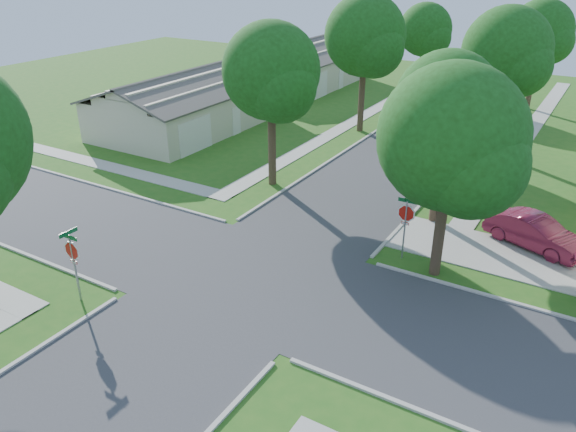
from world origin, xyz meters
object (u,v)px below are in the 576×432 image
(tree_w_mid, at_px, (366,39))
(house_nw_near, at_px, (187,108))
(tree_e_near, at_px, (448,109))
(house_nw_far, at_px, (301,69))
(stop_sign_sw, at_px, (72,254))
(tree_w_far, at_px, (425,32))
(tree_ne_corner, at_px, (453,144))
(car_curb_east, at_px, (461,144))
(tree_w_near, at_px, (272,76))
(car_curb_west, at_px, (473,81))
(tree_e_mid, at_px, (507,55))
(car_driveway, at_px, (535,232))
(tree_e_far, at_px, (541,34))
(stop_sign_ne, at_px, (406,216))

(tree_w_mid, relative_size, house_nw_near, 0.70)
(tree_e_near, xyz_separation_m, house_nw_far, (-20.74, 22.99, -4.13))
(stop_sign_sw, height_order, tree_w_far, tree_w_far)
(tree_w_mid, relative_size, tree_ne_corner, 1.10)
(stop_sign_sw, height_order, house_nw_near, house_nw_near)
(tree_w_far, bearing_deg, house_nw_far, -169.95)
(tree_w_mid, bearing_deg, car_curb_east, -13.03)
(tree_w_near, bearing_deg, tree_ne_corner, -23.56)
(stop_sign_sw, height_order, car_curb_west, stop_sign_sw)
(house_nw_far, height_order, car_curb_west, house_nw_far)
(tree_e_mid, xyz_separation_m, tree_w_far, (-9.41, 13.00, -0.75))
(tree_w_near, distance_m, tree_w_far, 25.01)
(tree_e_near, xyz_separation_m, car_driveway, (4.64, -0.31, -4.92))
(tree_e_mid, distance_m, house_nw_near, 22.12)
(tree_e_far, distance_m, tree_w_mid, 16.05)
(stop_sign_ne, xyz_separation_m, car_curb_east, (-1.50, 14.49, -1.22))
(stop_sign_ne, distance_m, tree_e_near, 5.62)
(car_curb_west, bearing_deg, stop_sign_ne, 100.94)
(tree_e_far, bearing_deg, tree_w_far, -180.00)
(house_nw_far, bearing_deg, stop_sign_sw, -72.90)
(tree_e_near, bearing_deg, tree_e_far, 90.00)
(stop_sign_ne, xyz_separation_m, tree_e_mid, (0.06, 16.31, 4.22))
(tree_w_near, distance_m, house_nw_near, 13.63)
(tree_e_far, height_order, house_nw_far, tree_e_far)
(stop_sign_ne, xyz_separation_m, car_driveway, (4.69, 4.00, -1.30))
(tree_e_far, relative_size, house_nw_near, 0.64)
(tree_e_near, bearing_deg, tree_w_far, 110.61)
(car_curb_east, bearing_deg, stop_sign_ne, -86.99)
(tree_w_far, bearing_deg, car_driveway, -60.98)
(tree_w_near, height_order, house_nw_far, tree_w_near)
(tree_e_near, distance_m, house_nw_far, 31.24)
(tree_e_mid, xyz_separation_m, house_nw_near, (-20.75, -6.01, -4.74))
(tree_e_far, relative_size, car_curb_west, 2.07)
(tree_w_far, relative_size, car_curb_west, 1.90)
(tree_w_mid, distance_m, house_nw_far, 16.56)
(stop_sign_sw, distance_m, tree_ne_corner, 14.64)
(tree_e_mid, relative_size, car_driveway, 2.09)
(house_nw_near, height_order, car_driveway, house_nw_near)
(car_curb_east, bearing_deg, tree_e_near, -84.24)
(tree_w_mid, distance_m, house_nw_near, 13.77)
(tree_e_far, xyz_separation_m, tree_w_mid, (-9.39, -13.00, 0.51))
(house_nw_near, bearing_deg, tree_w_near, -27.83)
(tree_e_mid, relative_size, tree_w_far, 1.15)
(tree_ne_corner, bearing_deg, house_nw_near, 154.23)
(car_curb_east, relative_size, car_curb_west, 1.12)
(tree_e_near, relative_size, house_nw_far, 0.61)
(tree_w_near, relative_size, car_curb_east, 1.89)
(stop_sign_ne, xyz_separation_m, tree_w_far, (-9.35, 29.31, 3.48))
(stop_sign_sw, distance_m, house_nw_near, 22.71)
(tree_w_near, distance_m, tree_w_mid, 12.01)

